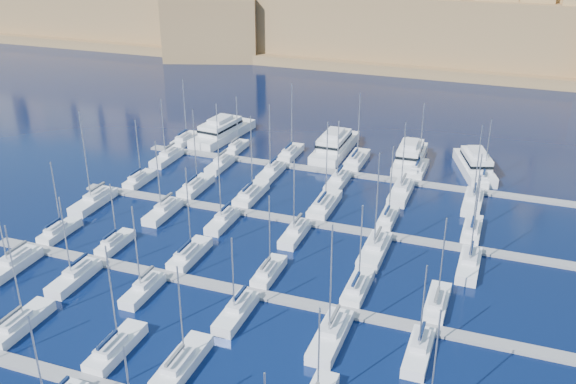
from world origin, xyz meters
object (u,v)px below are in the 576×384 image
at_px(motor_yacht_b, 335,145).
at_px(motor_yacht_c, 410,156).
at_px(sailboat_2, 116,348).
at_px(motor_yacht_a, 222,131).
at_px(motor_yacht_d, 475,164).

xyz_separation_m(motor_yacht_b, motor_yacht_c, (15.76, -1.06, 0.00)).
distance_m(sailboat_2, motor_yacht_b, 71.13).
height_order(motor_yacht_a, motor_yacht_b, same).
xyz_separation_m(sailboat_2, motor_yacht_d, (33.35, 69.78, 0.98)).
height_order(sailboat_2, motor_yacht_d, sailboat_2).
height_order(motor_yacht_b, motor_yacht_d, same).
xyz_separation_m(sailboat_2, motor_yacht_a, (-20.48, 71.13, 0.98)).
height_order(sailboat_2, motor_yacht_c, sailboat_2).
bearing_deg(motor_yacht_a, sailboat_2, -73.94).
xyz_separation_m(sailboat_2, motor_yacht_b, (5.18, 70.94, 0.98)).
relative_size(motor_yacht_b, motor_yacht_d, 1.10).
height_order(motor_yacht_c, motor_yacht_d, same).
bearing_deg(sailboat_2, motor_yacht_a, 106.06).
xyz_separation_m(sailboat_2, motor_yacht_c, (20.94, 69.87, 0.98)).
distance_m(sailboat_2, motor_yacht_d, 77.34).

